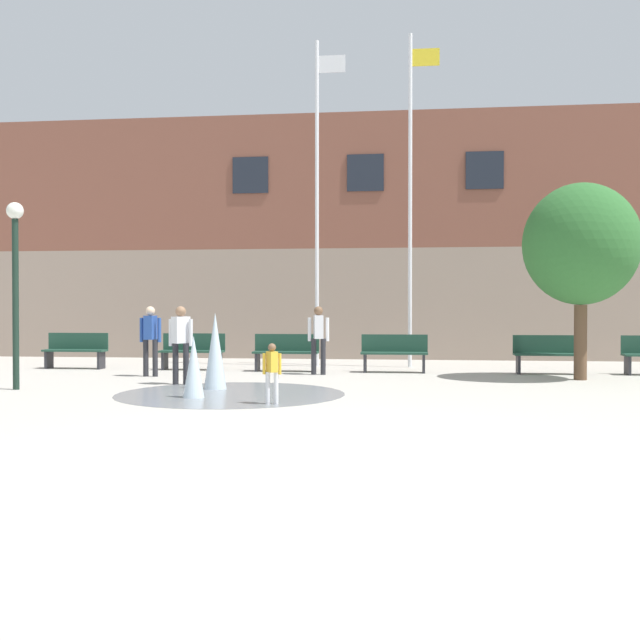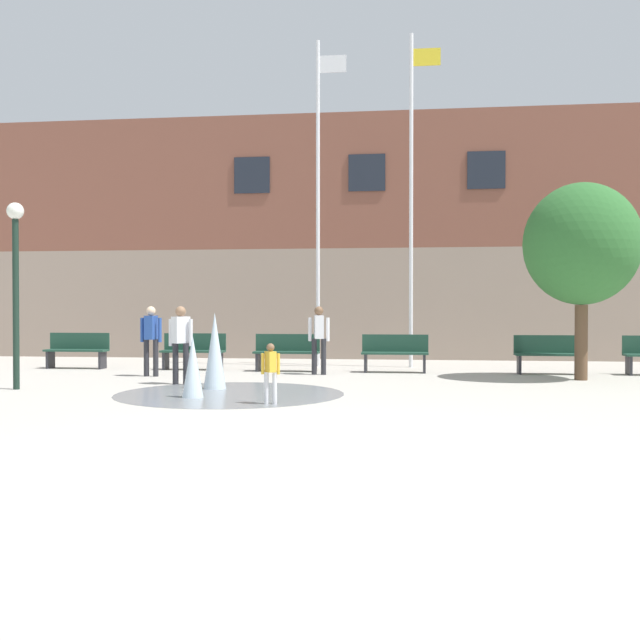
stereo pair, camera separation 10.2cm
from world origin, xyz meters
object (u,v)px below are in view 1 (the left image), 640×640
Objects in this scene: park_bench_center at (394,352)px; park_bench_under_right_flagpole at (548,354)px; child_running at (272,368)px; street_tree_near_building at (581,245)px; flagpole_left at (318,195)px; park_bench_under_left_flagpole at (286,352)px; teen_by_trashcan at (150,335)px; park_bench_far_left at (76,350)px; flagpole_right at (411,191)px; lamp_post_left_lane at (15,266)px; adult_in_red at (318,335)px; adult_near_bench at (181,339)px; park_bench_left_of_flagpoles at (193,351)px.

park_bench_under_right_flagpole is (3.60, -0.02, 0.00)m from park_bench_center.
street_tree_near_building is (5.89, 4.76, 2.34)m from child_running.
flagpole_left is at bearing 153.66° from street_tree_near_building.
park_bench_under_left_flagpole is at bearing 168.11° from street_tree_near_building.
teen_by_trashcan is (-2.83, -1.72, 0.45)m from park_bench_under_left_flagpole.
park_bench_center is at bearing -1.31° from park_bench_far_left.
flagpole_right reaches higher than lamp_post_left_lane.
adult_in_red is at bearing -171.40° from park_bench_under_right_flagpole.
flagpole_left reaches higher than park_bench_under_left_flagpole.
flagpole_right is (8.52, 1.41, 4.11)m from park_bench_far_left.
adult_near_bench is (-1.61, -3.36, 0.45)m from park_bench_under_left_flagpole.
child_running reaches higher than park_bench_far_left.
park_bench_under_right_flagpole is 8.23m from child_running.
park_bench_under_left_flagpole is 6.69m from lamp_post_left_lane.
adult_in_red is (6.38, -1.02, 0.45)m from park_bench_far_left.
lamp_post_left_lane is (-2.05, -4.78, 1.88)m from park_bench_left_of_flagpoles.
adult_near_bench is at bearing 38.99° from teen_by_trashcan.
park_bench_under_right_flagpole is 11.80m from lamp_post_left_lane.
park_bench_left_of_flagpoles and park_bench_under_left_flagpole have the same top height.
park_bench_left_of_flagpoles is at bearing 47.65° from adult_near_bench.
park_bench_left_of_flagpoles is 9.52m from street_tree_near_building.
adult_near_bench is at bearing -141.71° from park_bench_center.
park_bench_under_left_flagpole is at bearing 46.05° from lamp_post_left_lane.
flagpole_right reaches higher than street_tree_near_building.
park_bench_under_right_flagpole is 1.62× the size of child_running.
teen_by_trashcan is at bearing -178.10° from street_tree_near_building.
lamp_post_left_lane reaches higher than adult_in_red.
park_bench_far_left is at bearing 102.01° from lamp_post_left_lane.
park_bench_left_of_flagpoles is 1.01× the size of adult_near_bench.
adult_near_bench is (-7.86, -3.34, 0.45)m from park_bench_under_right_flagpole.
teen_by_trashcan is 0.18× the size of flagpole_left.
flagpole_right is at bearing -54.06° from adult_in_red.
park_bench_left_of_flagpoles is 7.08m from child_running.
street_tree_near_building reaches higher than park_bench_under_left_flagpole.
park_bench_far_left is at bearing 68.31° from adult_in_red.
adult_near_bench is 8.74m from street_tree_near_building.
lamp_post_left_lane is (-5.05, -6.22, -2.19)m from flagpole_left.
flagpole_left reaches higher than park_bench_center.
park_bench_far_left is 1.00× the size of park_bench_under_left_flagpole.
park_bench_under_right_flagpole is at bearing -75.92° from child_running.
flagpole_right is at bearing 153.13° from park_bench_under_right_flagpole.
lamp_post_left_lane is at bearing -156.73° from park_bench_under_right_flagpole.
adult_near_bench is (0.79, -3.51, 0.45)m from park_bench_left_of_flagpoles.
child_running is 5.35m from adult_in_red.
park_bench_center is 0.19× the size of flagpole_left.
lamp_post_left_lane is (-1.62, -2.90, 1.42)m from teen_by_trashcan.
lamp_post_left_lane is at bearing -140.31° from flagpole_right.
park_bench_far_left is 0.19× the size of flagpole_left.
flagpole_left is at bearing 13.08° from park_bench_far_left.
adult_near_bench is (3.86, -3.55, 0.45)m from park_bench_far_left.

